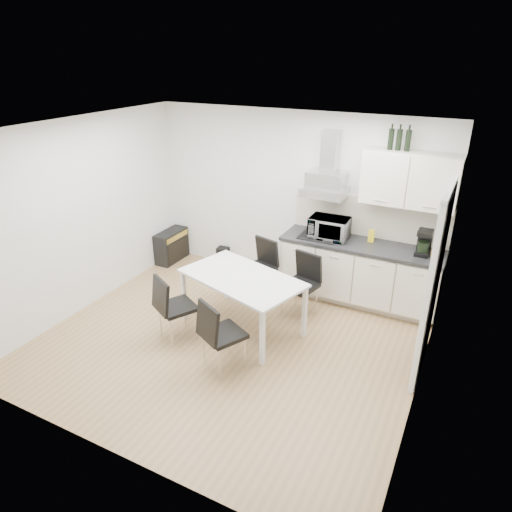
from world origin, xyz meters
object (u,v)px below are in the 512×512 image
(floor_speaker, at_px, (223,256))
(chair_near_left, at_px, (177,308))
(dining_table, at_px, (242,282))
(chair_far_left, at_px, (258,270))
(chair_near_right, at_px, (224,335))
(guitar_amp, at_px, (172,246))
(chair_far_right, at_px, (300,287))
(kitchenette, at_px, (365,249))

(floor_speaker, bearing_deg, chair_near_left, -78.98)
(chair_near_left, bearing_deg, dining_table, 71.92)
(chair_far_left, bearing_deg, dining_table, 118.53)
(chair_far_left, xyz_separation_m, chair_near_left, (-0.42, -1.40, 0.00))
(chair_near_right, relative_size, guitar_amp, 1.37)
(chair_far_left, xyz_separation_m, chair_far_right, (0.73, -0.20, 0.00))
(chair_far_left, distance_m, guitar_amp, 1.97)
(dining_table, height_order, chair_near_right, chair_near_right)
(dining_table, bearing_deg, chair_far_left, 119.62)
(chair_far_right, bearing_deg, floor_speaker, -14.76)
(floor_speaker, bearing_deg, dining_table, -56.85)
(dining_table, xyz_separation_m, chair_far_left, (-0.19, 0.83, -0.24))
(dining_table, distance_m, chair_near_right, 0.88)
(chair_near_left, bearing_deg, chair_far_right, 74.95)
(kitchenette, relative_size, chair_far_left, 2.86)
(kitchenette, xyz_separation_m, dining_table, (-1.19, -1.39, -0.15))
(chair_far_right, bearing_deg, guitar_amp, -1.38)
(chair_far_right, height_order, chair_near_right, same)
(kitchenette, relative_size, chair_far_right, 2.86)
(chair_far_left, relative_size, chair_far_right, 1.00)
(chair_near_right, relative_size, floor_speaker, 2.86)
(chair_far_right, relative_size, floor_speaker, 2.86)
(chair_near_left, bearing_deg, guitar_amp, 157.18)
(dining_table, xyz_separation_m, guitar_amp, (-2.10, 1.30, -0.41))
(guitar_amp, bearing_deg, dining_table, -31.46)
(chair_far_left, distance_m, floor_speaker, 1.29)
(kitchenette, height_order, chair_near_left, kitchenette)
(chair_near_left, distance_m, guitar_amp, 2.40)
(chair_far_left, bearing_deg, guitar_amp, 1.66)
(floor_speaker, bearing_deg, chair_near_right, -63.93)
(chair_near_right, bearing_deg, chair_near_left, -169.50)
(dining_table, distance_m, guitar_amp, 2.50)
(kitchenette, relative_size, floor_speaker, 8.19)
(kitchenette, height_order, chair_near_right, kitchenette)
(chair_far_right, height_order, chair_near_left, same)
(chair_near_left, xyz_separation_m, floor_speaker, (-0.61, 2.12, -0.29))
(kitchenette, xyz_separation_m, chair_near_right, (-0.98, -2.20, -0.39))
(chair_far_left, xyz_separation_m, chair_near_right, (0.40, -1.64, 0.00))
(kitchenette, xyz_separation_m, chair_far_left, (-1.38, -0.56, -0.39))
(kitchenette, height_order, chair_far_left, kitchenette)
(chair_far_left, distance_m, chair_near_left, 1.46)
(kitchenette, bearing_deg, floor_speaker, 176.07)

